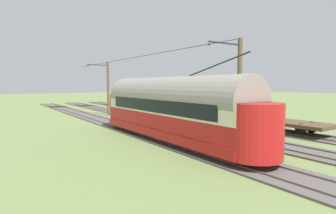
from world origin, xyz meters
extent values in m
plane|color=olive|center=(0.00, 0.00, 0.00)|extent=(220.00, 220.00, 0.00)
cube|color=#56514C|center=(-4.68, 0.00, 0.05)|extent=(2.80, 80.00, 0.10)
cube|color=#59544C|center=(-3.96, 0.00, 0.14)|extent=(0.07, 80.00, 0.08)
cube|color=#59544C|center=(-5.40, 0.00, 0.14)|extent=(0.07, 80.00, 0.08)
cube|color=#2D2316|center=(-4.68, -32.00, 0.11)|extent=(2.50, 0.24, 0.08)
cube|color=#2D2316|center=(-4.68, -31.35, 0.11)|extent=(2.50, 0.24, 0.08)
cube|color=#2D2316|center=(-4.68, -30.70, 0.11)|extent=(2.50, 0.24, 0.08)
cube|color=#2D2316|center=(-4.68, -30.05, 0.11)|extent=(2.50, 0.24, 0.08)
cube|color=#2D2316|center=(-4.68, -29.40, 0.11)|extent=(2.50, 0.24, 0.08)
cube|color=#56514C|center=(0.00, 0.00, 0.05)|extent=(2.80, 80.00, 0.10)
cube|color=#59544C|center=(0.72, 0.00, 0.14)|extent=(0.07, 80.00, 0.08)
cube|color=#59544C|center=(-0.72, 0.00, 0.14)|extent=(0.07, 80.00, 0.08)
cube|color=#2D2316|center=(0.00, -32.00, 0.11)|extent=(2.50, 0.24, 0.08)
cube|color=#2D2316|center=(0.00, -31.35, 0.11)|extent=(2.50, 0.24, 0.08)
cube|color=#2D2316|center=(0.00, -30.70, 0.11)|extent=(2.50, 0.24, 0.08)
cube|color=#2D2316|center=(0.00, -30.05, 0.11)|extent=(2.50, 0.24, 0.08)
cube|color=#2D2316|center=(0.00, -29.40, 0.11)|extent=(2.50, 0.24, 0.08)
cube|color=#56514C|center=(4.68, 0.00, 0.05)|extent=(2.80, 80.00, 0.10)
cube|color=#59544C|center=(5.40, 0.00, 0.14)|extent=(0.07, 80.00, 0.08)
cube|color=#59544C|center=(3.96, 0.00, 0.14)|extent=(0.07, 80.00, 0.08)
cube|color=#2D2316|center=(4.68, -32.00, 0.11)|extent=(2.50, 0.24, 0.08)
cube|color=#2D2316|center=(4.68, -31.35, 0.11)|extent=(2.50, 0.24, 0.08)
cube|color=#2D2316|center=(4.68, -30.70, 0.11)|extent=(2.50, 0.24, 0.08)
cube|color=#2D2316|center=(4.68, -30.05, 0.11)|extent=(2.50, 0.24, 0.08)
cube|color=#2D2316|center=(4.68, -29.40, 0.11)|extent=(2.50, 0.24, 0.08)
cube|color=red|center=(4.68, 2.29, 0.71)|extent=(2.65, 13.93, 0.55)
cube|color=red|center=(4.68, 2.29, 1.46)|extent=(2.55, 13.93, 0.95)
cube|color=beige|center=(4.68, 2.29, 2.46)|extent=(2.55, 13.93, 1.05)
cylinder|color=gray|center=(4.68, 2.29, 2.98)|extent=(2.65, 13.66, 2.65)
cylinder|color=red|center=(4.68, -4.63, 1.70)|extent=(2.55, 2.55, 2.55)
cylinder|color=red|center=(4.68, 9.20, 1.70)|extent=(2.55, 2.55, 2.55)
cube|color=black|center=(4.68, -5.77, 2.72)|extent=(1.63, 0.08, 0.36)
cube|color=black|center=(4.68, -5.80, 2.41)|extent=(1.73, 0.06, 0.80)
cube|color=black|center=(3.38, 2.29, 2.46)|extent=(0.04, 11.71, 0.80)
cube|color=black|center=(5.97, 2.29, 2.46)|extent=(0.04, 11.71, 0.80)
cylinder|color=silver|center=(4.68, -5.89, 1.46)|extent=(0.24, 0.06, 0.24)
cube|color=gray|center=(4.68, -5.83, 0.53)|extent=(1.94, 0.12, 0.20)
cylinder|color=black|center=(4.68, 6.61, 4.80)|extent=(0.07, 4.49, 1.06)
cylinder|color=black|center=(3.96, -2.17, 0.56)|extent=(0.10, 0.76, 0.76)
cylinder|color=black|center=(5.40, -2.17, 0.56)|extent=(0.10, 0.76, 0.76)
cylinder|color=black|center=(3.96, 6.74, 0.56)|extent=(0.10, 0.76, 0.76)
cylinder|color=black|center=(5.40, 6.74, 0.56)|extent=(0.10, 0.76, 0.76)
cube|color=brown|center=(-4.68, 1.98, 0.85)|extent=(2.80, 12.42, 0.25)
cube|color=#33281E|center=(-4.68, -4.03, 1.38)|extent=(2.80, 0.10, 0.80)
cylinder|color=black|center=(-5.40, -2.37, 0.60)|extent=(0.10, 0.84, 0.84)
cylinder|color=black|center=(-3.96, -2.37, 0.60)|extent=(0.10, 0.84, 0.84)
cylinder|color=black|center=(-5.40, 6.32, 0.60)|extent=(0.10, 0.84, 0.84)
cylinder|color=black|center=(-3.96, 6.32, 0.60)|extent=(0.10, 0.84, 0.84)
cylinder|color=brown|center=(2.23, -14.65, 3.26)|extent=(0.28, 0.28, 6.51)
cylinder|color=#2D2D2D|center=(3.45, -14.65, 6.11)|extent=(2.45, 0.10, 0.10)
sphere|color=#334733|center=(4.68, -14.65, 5.96)|extent=(0.16, 0.16, 0.16)
cylinder|color=brown|center=(2.23, 6.07, 3.26)|extent=(0.28, 0.28, 6.51)
cylinder|color=#2D2D2D|center=(3.45, 6.07, 6.11)|extent=(2.45, 0.10, 0.10)
sphere|color=#334733|center=(4.68, 6.07, 5.96)|extent=(0.16, 0.16, 0.16)
cylinder|color=black|center=(4.68, -4.29, 5.96)|extent=(0.03, 24.72, 0.03)
cylinder|color=black|center=(3.45, -14.65, 6.11)|extent=(2.45, 0.02, 0.02)
cylinder|color=black|center=(-6.45, -12.01, 0.55)|extent=(0.08, 0.08, 1.10)
cylinder|color=red|center=(-6.45, -12.01, 1.22)|extent=(0.30, 0.30, 0.03)
cylinder|color=#262626|center=(-6.27, -12.01, 0.35)|extent=(0.33, 0.04, 0.54)
camera|label=1|loc=(14.85, 17.34, 3.80)|focal=29.53mm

